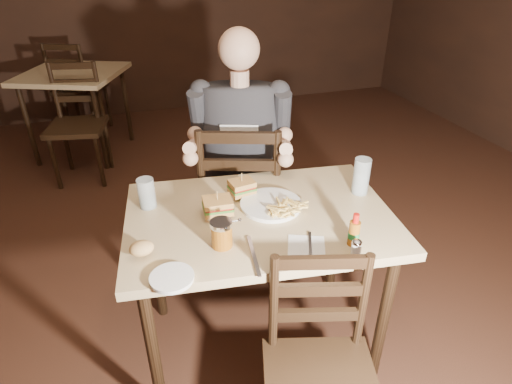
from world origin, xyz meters
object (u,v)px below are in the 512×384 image
object	(u,v)px
hot_sauce	(354,229)
main_table	(260,232)
glass_left	(147,193)
side_plate	(172,279)
bg_chair_near	(77,126)
diner	(240,124)
glass_right	(361,176)
syrup_dispenser	(222,234)
bg_chair_far	(80,88)
bg_table	(73,82)
chair_far	(242,199)
dinner_plate	(271,205)

from	to	relation	value
hot_sauce	main_table	bearing A→B (deg)	131.47
main_table	hot_sauce	world-z (taller)	hot_sauce
glass_left	hot_sauce	bearing A→B (deg)	-35.98
hot_sauce	side_plate	bearing A→B (deg)	178.91
main_table	bg_chair_near	xyz separation A→B (m)	(-0.85, 2.12, -0.21)
bg_chair_near	diner	size ratio (longest dim) A/B	1.03
glass_right	syrup_dispenser	xyz separation A→B (m)	(-0.69, -0.19, -0.03)
glass_left	bg_chair_far	bearing A→B (deg)	97.77
hot_sauce	bg_table	bearing A→B (deg)	110.49
hot_sauce	glass_right	bearing A→B (deg)	56.54
bg_chair_near	diner	world-z (taller)	diner
main_table	syrup_dispenser	distance (m)	0.29
syrup_dispenser	glass_left	bearing A→B (deg)	129.90
main_table	glass_left	xyz separation A→B (m)	(-0.43, 0.21, 0.16)
hot_sauce	chair_far	bearing A→B (deg)	101.58
bg_chair_near	syrup_dispenser	bearing A→B (deg)	-62.04
syrup_dispenser	side_plate	bearing A→B (deg)	-140.19
bg_table	side_plate	bearing A→B (deg)	-81.58
main_table	hot_sauce	distance (m)	0.43
chair_far	hot_sauce	size ratio (longest dim) A/B	7.40
main_table	bg_table	size ratio (longest dim) A/B	1.13
diner	side_plate	size ratio (longest dim) A/B	6.22
bg_chair_far	syrup_dispenser	size ratio (longest dim) A/B	8.76
bg_chair_far	side_plate	world-z (taller)	bg_chair_far
dinner_plate	syrup_dispenser	distance (m)	0.33
side_plate	diner	bearing A→B (deg)	59.54
main_table	bg_chair_far	xyz separation A→B (m)	(-0.85, 3.22, -0.21)
bg_chair_far	syrup_dispenser	xyz separation A→B (m)	(0.64, -3.38, 0.35)
dinner_plate	side_plate	xyz separation A→B (m)	(-0.47, -0.33, -0.00)
bg_chair_far	diner	xyz separation A→B (m)	(0.92, -2.70, 0.50)
bg_chair_near	hot_sauce	xyz separation A→B (m)	(1.11, -2.43, 0.37)
syrup_dispenser	side_plate	size ratio (longest dim) A/B	0.74
side_plate	glass_left	bearing A→B (deg)	93.09
bg_table	syrup_dispenser	xyz separation A→B (m)	(0.64, -2.83, 0.14)
main_table	bg_chair_near	distance (m)	2.30
main_table	chair_far	distance (m)	0.60
diner	bg_table	bearing A→B (deg)	132.78
chair_far	bg_chair_near	distance (m)	1.81
main_table	side_plate	distance (m)	0.51
bg_chair_far	diner	world-z (taller)	diner
bg_table	dinner_plate	distance (m)	2.79
chair_far	side_plate	distance (m)	1.03
chair_far	syrup_dispenser	distance (m)	0.85
bg_chair_far	syrup_dispenser	bearing A→B (deg)	125.15
dinner_plate	chair_far	bearing A→B (deg)	87.50
main_table	bg_chair_near	bearing A→B (deg)	111.70
bg_chair_far	hot_sauce	world-z (taller)	bg_chair_far
dinner_plate	diner	bearing A→B (deg)	89.12
bg_chair_far	side_plate	bearing A→B (deg)	121.47
bg_table	syrup_dispenser	bearing A→B (deg)	-77.18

